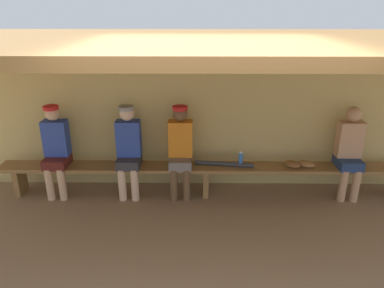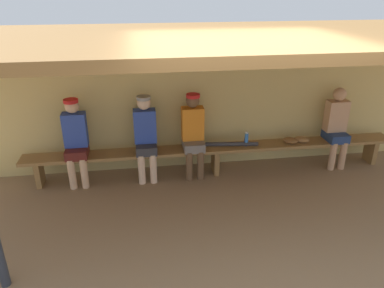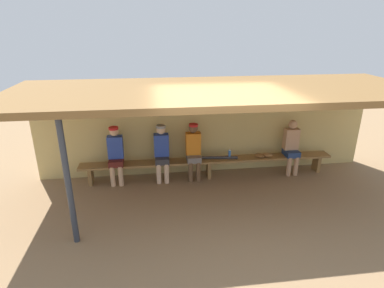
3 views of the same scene
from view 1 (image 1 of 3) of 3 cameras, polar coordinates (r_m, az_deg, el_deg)
name	(u,v)px [view 1 (image 1 of 3)]	position (r m, az deg, el deg)	size (l,w,h in m)	color
ground_plane	(209,263)	(4.21, 2.63, -18.07)	(24.00, 24.00, 0.00)	#8C6D4C
back_wall	(206,115)	(5.49, 2.16, 4.62)	(8.00, 0.20, 2.20)	tan
dugout_roof	(210,44)	(3.98, 2.86, 15.35)	(8.00, 2.80, 0.12)	brown
bench	(206,170)	(5.32, 2.17, -4.15)	(6.00, 0.36, 0.46)	olive
player_rightmost	(129,147)	(5.27, -9.90, -0.48)	(0.34, 0.42, 1.34)	#333338
player_shirtless_tan	(56,147)	(5.55, -20.51, -0.41)	(0.34, 0.42, 1.34)	#591E19
player_middle	(180,147)	(5.18, -1.82, -0.52)	(0.34, 0.42, 1.34)	slate
player_in_red	(350,149)	(5.63, 23.40, -0.74)	(0.34, 0.42, 1.34)	navy
water_bottle_blue	(241,159)	(5.27, 7.61, -2.41)	(0.06, 0.06, 0.23)	blue
baseball_glove_dark_brown	(293,164)	(5.43, 15.44, -3.05)	(0.24, 0.17, 0.09)	brown
baseball_glove_worn	(306,164)	(5.49, 17.45, -2.98)	(0.24, 0.17, 0.09)	olive
baseball_bat	(224,164)	(5.29, 5.05, -3.11)	(0.07, 0.07, 0.85)	#333338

